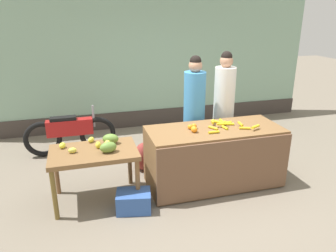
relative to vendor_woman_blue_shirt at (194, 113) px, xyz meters
The scene contains 12 objects.
ground_plane 1.16m from the vendor_woman_blue_shirt, 111.08° to the right, with size 24.00×24.00×0.00m, color #756B5B.
market_wall_back 2.41m from the vendor_woman_blue_shirt, 96.37° to the left, with size 7.42×0.23×3.49m.
fruit_stall_counter 0.83m from the vendor_woman_blue_shirt, 83.27° to the right, with size 1.94×0.84×0.87m.
side_table_wooden 1.78m from the vendor_woman_blue_shirt, 158.17° to the right, with size 1.13×0.73×0.74m.
banana_bunch_pile 0.68m from the vendor_woman_blue_shirt, 66.88° to the right, with size 0.77×0.56×0.07m.
orange_pile 0.71m from the vendor_woman_blue_shirt, 110.95° to the right, with size 0.14×0.23×0.08m.
mango_papaya_pile 1.61m from the vendor_woman_blue_shirt, 158.22° to the right, with size 0.81×0.55×0.14m.
vendor_woman_blue_shirt is the anchor object (origin of this frame).
vendor_woman_white_shirt 0.54m from the vendor_woman_blue_shirt, ahead, with size 0.34×0.34×1.86m.
parked_motorcycle 2.28m from the vendor_woman_blue_shirt, 152.12° to the left, with size 1.60×0.18×0.88m.
produce_crate 1.77m from the vendor_woman_blue_shirt, 138.95° to the right, with size 0.44×0.32×0.26m, color #3359A5.
produce_sack 1.07m from the vendor_woman_blue_shirt, behind, with size 0.36×0.30×0.47m, color maroon.
Camera 1 is at (-1.50, -3.99, 2.46)m, focal length 34.62 mm.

